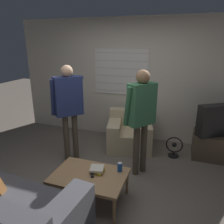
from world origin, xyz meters
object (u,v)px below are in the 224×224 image
object	(u,v)px
person_right_standing	(141,110)
spare_remote	(92,174)
coffee_table	(89,177)
armchair_beige	(130,133)
tv	(220,120)
floor_fan	(174,147)
person_left_standing	(69,102)
couch_blue	(2,218)
book_stack	(97,170)
soda_can	(120,167)

from	to	relation	value
person_right_standing	spare_remote	xyz separation A→B (m)	(-0.45, -0.88, -0.66)
coffee_table	person_right_standing	distance (m)	1.23
armchair_beige	spare_remote	distance (m)	1.73
tv	floor_fan	xyz separation A→B (m)	(-0.73, -0.19, -0.56)
person_left_standing	spare_remote	distance (m)	1.37
armchair_beige	couch_blue	bearing A→B (deg)	62.09
couch_blue	book_stack	xyz separation A→B (m)	(0.65, 1.00, 0.10)
soda_can	coffee_table	bearing A→B (deg)	-149.86
spare_remote	couch_blue	bearing A→B (deg)	-154.58
couch_blue	armchair_beige	distance (m)	2.72
armchair_beige	soda_can	size ratio (longest dim) A/B	8.02
spare_remote	floor_fan	distance (m)	1.88
tv	couch_blue	bearing A→B (deg)	16.68
person_right_standing	floor_fan	world-z (taller)	person_right_standing
couch_blue	armchair_beige	bearing A→B (deg)	81.04
armchair_beige	person_left_standing	xyz separation A→B (m)	(-0.87, -0.85, 0.79)
couch_blue	person_left_standing	world-z (taller)	person_left_standing
tv	book_stack	size ratio (longest dim) A/B	3.80
armchair_beige	floor_fan	world-z (taller)	armchair_beige
couch_blue	coffee_table	size ratio (longest dim) A/B	1.83
tv	book_stack	xyz separation A→B (m)	(-1.65, -1.71, -0.31)
couch_blue	person_right_standing	distance (m)	2.21
person_right_standing	soda_can	xyz separation A→B (m)	(-0.13, -0.67, -0.61)
tv	person_right_standing	size ratio (longest dim) A/B	0.48
book_stack	armchair_beige	bearing A→B (deg)	88.87
couch_blue	person_left_standing	size ratio (longest dim) A/B	1.03
coffee_table	tv	size ratio (longest dim) A/B	1.19
couch_blue	person_right_standing	bearing A→B (deg)	64.89
soda_can	floor_fan	xyz separation A→B (m)	(0.64, 1.40, -0.27)
person_right_standing	armchair_beige	bearing A→B (deg)	60.99
couch_blue	armchair_beige	world-z (taller)	couch_blue
floor_fan	person_right_standing	bearing A→B (deg)	-125.28
armchair_beige	coffee_table	xyz separation A→B (m)	(-0.11, -1.73, 0.06)
soda_can	armchair_beige	bearing A→B (deg)	99.28
coffee_table	soda_can	distance (m)	0.42
person_right_standing	person_left_standing	bearing A→B (deg)	127.00
book_stack	floor_fan	bearing A→B (deg)	58.69
person_left_standing	soda_can	size ratio (longest dim) A/B	13.58
book_stack	soda_can	xyz separation A→B (m)	(0.28, 0.12, 0.03)
coffee_table	tv	world-z (taller)	tv
tv	spare_remote	size ratio (longest dim) A/B	6.12
person_right_standing	spare_remote	bearing A→B (deg)	-169.95
coffee_table	person_left_standing	bearing A→B (deg)	130.83
person_left_standing	spare_remote	bearing A→B (deg)	-94.05
couch_blue	book_stack	size ratio (longest dim) A/B	8.29
couch_blue	soda_can	distance (m)	1.46
armchair_beige	person_right_standing	size ratio (longest dim) A/B	0.60
soda_can	spare_remote	size ratio (longest dim) A/B	0.95
tv	book_stack	distance (m)	2.40
couch_blue	armchair_beige	xyz separation A→B (m)	(0.69, 2.64, -0.04)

